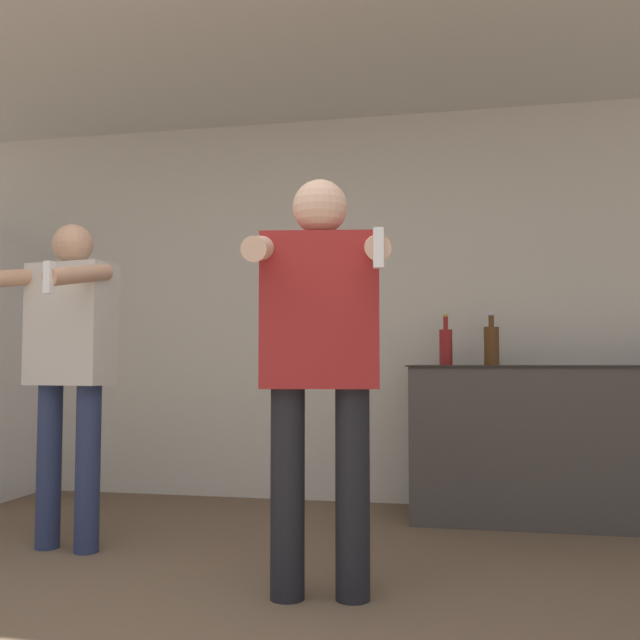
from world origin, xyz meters
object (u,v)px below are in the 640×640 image
Objects in this scene: person_woman_foreground at (320,348)px; person_man_side at (69,351)px; bottle_clear_vodka at (446,345)px; bottle_short_whiskey at (492,344)px.

person_woman_foreground reaches higher than person_man_side.
person_man_side is (-1.79, -1.18, -0.05)m from bottle_clear_vodka.
person_woman_foreground is 1.02× the size of person_man_side.
bottle_clear_vodka is 0.20× the size of person_man_side.
bottle_short_whiskey is 0.20× the size of person_man_side.
bottle_short_whiskey is 1.79m from person_woman_foreground.
person_man_side reaches higher than bottle_short_whiskey.
person_woman_foreground is at bearing -105.07° from bottle_clear_vodka.
person_woman_foreground is (-0.44, -1.64, -0.05)m from bottle_clear_vodka.
bottle_clear_vodka is 2.15m from person_man_side.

